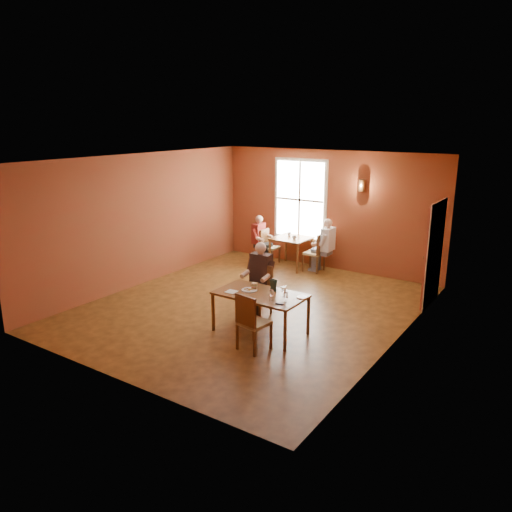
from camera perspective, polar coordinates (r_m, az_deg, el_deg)
The scene contains 30 objects.
ground at distance 10.27m, azimuth -0.62°, elevation -5.90°, with size 6.00×7.00×0.01m, color brown.
wall_back at distance 12.81m, azimuth 8.27°, elevation 5.21°, with size 6.00×0.04×3.00m, color brown.
wall_front at distance 7.32m, azimuth -16.35°, elevation -3.01°, with size 6.00×0.04×3.00m, color brown.
wall_left at distance 11.75m, azimuth -12.85°, elevation 4.07°, with size 0.04×7.00×3.00m, color brown.
wall_right at distance 8.55m, azimuth 16.19°, elevation -0.36°, with size 0.04×7.00×3.00m, color brown.
ceiling at distance 9.60m, azimuth -0.68°, elevation 11.03°, with size 6.00×7.00×0.04m, color white.
window at distance 13.09m, azimuth 5.03°, elevation 6.42°, with size 1.36×0.10×1.96m, color white.
door at distance 10.82m, azimuth 19.49°, elevation 0.16°, with size 0.12×1.04×2.10m, color maroon.
wall_sconce at distance 12.25m, azimuth 12.01°, elevation 7.89°, with size 0.16×0.16×0.28m, color brown.
main_table at distance 8.99m, azimuth 0.49°, elevation -6.54°, with size 1.59×0.89×0.74m, color brown, non-canonical shape.
chair_diner_main at distance 9.71m, azimuth 0.13°, elevation -4.07°, with size 0.44×0.44×0.99m, color #492415, non-canonical shape.
diner_main at distance 9.63m, azimuth 0.04°, elevation -3.06°, with size 0.55×0.55×1.36m, color black, non-canonical shape.
chair_empty at distance 8.31m, azimuth -0.22°, elevation -7.48°, with size 0.44×0.44×1.00m, color #54361C, non-canonical shape.
plate_food at distance 8.99m, azimuth -0.76°, elevation -3.87°, with size 0.29×0.29×0.04m, color white.
sandwich at distance 9.03m, azimuth -0.17°, elevation -3.54°, with size 0.09×0.09×0.11m, color tan.
goblet_a at distance 8.68m, azimuth 3.18°, elevation -4.04°, with size 0.08×0.08×0.20m, color white, non-canonical shape.
goblet_b at distance 8.43m, azimuth 3.43°, elevation -4.71°, with size 0.08×0.08×0.19m, color white, non-canonical shape.
goblet_c at distance 8.50m, azimuth 1.77°, elevation -4.46°, with size 0.08×0.08×0.20m, color white, non-canonical shape.
menu_stand at distance 8.96m, azimuth 2.01°, elevation -3.35°, with size 0.13×0.06×0.22m, color #1C2D21.
knife at distance 8.67m, azimuth -0.87°, elevation -4.75°, with size 0.21×0.02×0.00m, color white.
napkin at distance 8.95m, azimuth -2.83°, elevation -4.08°, with size 0.19×0.19×0.01m, color white.
side_plate at distance 8.70m, azimuth 5.27°, elevation -4.71°, with size 0.18×0.18×0.01m, color silver.
sunglasses at distance 8.36m, azimuth 2.69°, elevation -5.50°, with size 0.13×0.04×0.02m, color black.
second_table at distance 12.95m, azimuth 4.06°, elevation 0.42°, with size 0.89×0.89×0.78m, color brown, non-canonical shape.
chair_diner_white at distance 12.62m, azimuth 6.63°, elevation 0.44°, with size 0.44×0.44×0.99m, color #472517, non-canonical shape.
diner_white at distance 12.57m, azimuth 6.77°, elevation 1.15°, with size 0.53×0.53×1.32m, color white, non-canonical shape.
chair_diner_maroon at distance 13.25m, azimuth 1.63°, elevation 1.08°, with size 0.40×0.40×0.91m, color #4A2917, non-canonical shape.
diner_maroon at distance 13.23m, azimuth 1.52°, elevation 1.78°, with size 0.49×0.49×1.23m, color maroon, non-canonical shape.
cup_a at distance 12.68m, azimuth 4.41°, elevation 2.13°, with size 0.12×0.12×0.09m, color white.
cup_b at distance 13.05m, azimuth 3.83°, elevation 2.52°, with size 0.10×0.10×0.09m, color white.
Camera 1 is at (5.41, -7.89, 3.73)m, focal length 35.00 mm.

